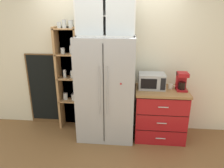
{
  "coord_description": "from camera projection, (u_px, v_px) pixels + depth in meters",
  "views": [
    {
      "loc": [
        0.42,
        -3.32,
        2.12
      ],
      "look_at": [
        0.1,
        0.01,
        0.98
      ],
      "focal_mm": 33.25,
      "sensor_mm": 36.0,
      "label": 1
    }
  ],
  "objects": [
    {
      "name": "refrigerator",
      "position": [
        106.0,
        89.0,
        3.57
      ],
      "size": [
        0.96,
        0.71,
        1.78
      ],
      "color": "#ADAFB5",
      "rests_on": "ground"
    },
    {
      "name": "chalkboard_menu",
      "position": [
        44.0,
        90.0,
        4.05
      ],
      "size": [
        0.6,
        0.04,
        1.41
      ],
      "color": "brown",
      "rests_on": "ground"
    },
    {
      "name": "upper_cabinet",
      "position": [
        106.0,
        16.0,
        3.23
      ],
      "size": [
        0.92,
        0.32,
        0.61
      ],
      "color": "silver",
      "rests_on": "refrigerator"
    },
    {
      "name": "mug_cream",
      "position": [
        171.0,
        86.0,
        3.54
      ],
      "size": [
        0.11,
        0.08,
        0.08
      ],
      "color": "silver",
      "rests_on": "counter_cabinet"
    },
    {
      "name": "coffee_maker",
      "position": [
        182.0,
        81.0,
        3.44
      ],
      "size": [
        0.17,
        0.2,
        0.31
      ],
      "color": "#A8161C",
      "rests_on": "counter_cabinet"
    },
    {
      "name": "counter_cabinet",
      "position": [
        160.0,
        113.0,
        3.66
      ],
      "size": [
        0.88,
        0.65,
        0.9
      ],
      "color": "#A8161C",
      "rests_on": "ground"
    },
    {
      "name": "microwave",
      "position": [
        152.0,
        81.0,
        3.54
      ],
      "size": [
        0.44,
        0.33,
        0.26
      ],
      "color": "#ADAFB5",
      "rests_on": "counter_cabinet"
    },
    {
      "name": "wall_back_cream",
      "position": [
        109.0,
        62.0,
        3.82
      ],
      "size": [
        4.95,
        0.1,
        2.55
      ],
      "primitive_type": "cube",
      "color": "silver",
      "rests_on": "ground"
    },
    {
      "name": "ground_plane",
      "position": [
        107.0,
        134.0,
        3.85
      ],
      "size": [
        10.64,
        10.64,
        0.0
      ],
      "primitive_type": "plane",
      "color": "brown"
    },
    {
      "name": "pantry_shelf_column",
      "position": [
        69.0,
        76.0,
        3.86
      ],
      "size": [
        0.45,
        0.29,
        2.03
      ],
      "color": "brown",
      "rests_on": "ground"
    },
    {
      "name": "bottle_cobalt",
      "position": [
        161.0,
        82.0,
        3.57
      ],
      "size": [
        0.07,
        0.07,
        0.25
      ],
      "color": "navy",
      "rests_on": "counter_cabinet"
    }
  ]
}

